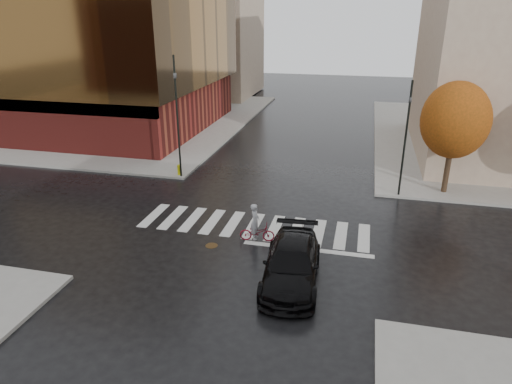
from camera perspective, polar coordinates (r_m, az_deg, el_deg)
ground at (r=22.84m, az=-0.61°, el=-4.79°), size 120.00×120.00×0.00m
sidewalk_nw at (r=49.44m, az=-18.80°, el=8.81°), size 30.00×30.00×0.15m
crosswalk at (r=23.28m, az=-0.31°, el=-4.25°), size 12.00×3.00×0.01m
office_glass at (r=46.50m, az=-23.17°, el=17.77°), size 27.00×19.00×16.00m
building_nw_far at (r=60.56m, az=-7.28°, el=21.57°), size 14.00×12.00×20.00m
tree_ne_a at (r=28.25m, az=23.64°, el=8.21°), size 3.80×3.80×6.50m
sedan at (r=18.52m, az=4.48°, el=-8.93°), size 2.57×5.54×1.57m
cyclist at (r=21.58m, az=0.05°, el=-4.57°), size 1.72×0.80×1.88m
traffic_light_nw at (r=29.02m, az=-9.87°, el=10.16°), size 0.23×0.20×7.62m
traffic_light_ne at (r=26.97m, az=18.25°, el=7.00°), size 0.17×0.19×6.60m
fire_hydrant at (r=30.30m, az=-9.59°, el=2.85°), size 0.25×0.25×0.71m
manhole at (r=21.51m, az=-5.58°, el=-6.68°), size 0.68×0.68×0.01m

